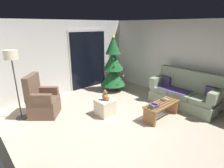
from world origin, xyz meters
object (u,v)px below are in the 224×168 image
cell_phone (154,104)px  teddy_bear_chestnut (105,96)px  book_stack (154,106)px  couch (184,94)px  ottoman (105,107)px  remote_silver (167,99)px  christmas_tree (113,66)px  armchair (42,101)px  floor_lamp (12,62)px  coffee_table (161,108)px  remote_graphite (163,100)px

cell_phone → teddy_bear_chestnut: bearing=108.5°
book_stack → couch: bearing=-0.3°
book_stack → ottoman: 1.30m
remote_silver → christmas_tree: christmas_tree is taller
ottoman → armchair: bearing=139.5°
christmas_tree → armchair: bearing=-175.4°
remote_silver → floor_lamp: (-3.06, 2.35, 1.08)m
couch → remote_silver: (-0.85, 0.05, 0.03)m
coffee_table → remote_graphite: size_ratio=7.05×
remote_silver → teddy_bear_chestnut: bearing=147.5°
remote_graphite → remote_silver: bearing=-9.3°
remote_silver → floor_lamp: size_ratio=0.09×
coffee_table → armchair: 3.16m
floor_lamp → ottoman: bearing=-35.9°
coffee_table → teddy_bear_chestnut: bearing=132.1°
coffee_table → armchair: armchair is taller
cell_phone → remote_silver: bearing=-6.8°
book_stack → armchair: bearing=131.2°
couch → armchair: size_ratio=1.73×
christmas_tree → floor_lamp: (-3.22, -0.02, 0.60)m
floor_lamp → ottoman: 2.55m
book_stack → ottoman: bearing=120.3°
cell_phone → floor_lamp: floor_lamp is taller
couch → armchair: (-3.40, 2.20, 0.00)m
armchair → floor_lamp: floor_lamp is taller
cell_phone → armchair: 2.93m
couch → coffee_table: 1.13m
couch → teddy_bear_chestnut: size_ratio=6.85×
remote_silver → book_stack: (-0.63, -0.04, 0.03)m
floor_lamp → remote_silver: bearing=-37.5°
remote_graphite → remote_silver: same height
floor_lamp → christmas_tree: bearing=0.3°
couch → ottoman: 2.41m
christmas_tree → armchair: size_ratio=1.81×
couch → floor_lamp: (-3.91, 2.40, 1.11)m
book_stack → armchair: (-1.92, 2.20, -0.06)m
armchair → ottoman: 1.69m
remote_graphite → christmas_tree: size_ratio=0.08×
cell_phone → christmas_tree: size_ratio=0.07×
book_stack → floor_lamp: size_ratio=0.14×
christmas_tree → remote_graphite: bearing=-96.7°
couch → cell_phone: 1.48m
christmas_tree → armchair: (-2.71, -0.22, -0.50)m
christmas_tree → teddy_bear_chestnut: christmas_tree is taller
teddy_bear_chestnut → christmas_tree: bearing=42.6°
remote_silver → armchair: (-2.55, 2.15, -0.03)m
coffee_table → christmas_tree: (0.44, 2.41, 0.63)m
cell_phone → teddy_bear_chestnut: (-0.64, 1.11, 0.05)m
coffee_table → armchair: bearing=136.0°
remote_graphite → book_stack: (-0.52, -0.09, 0.03)m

